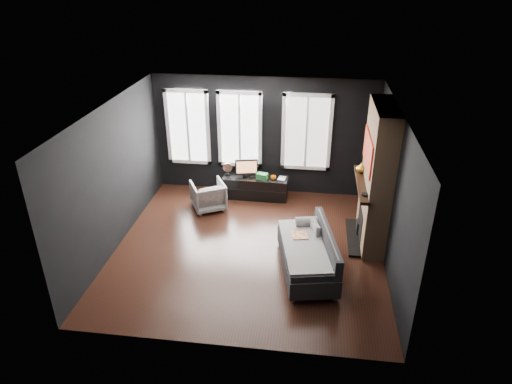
# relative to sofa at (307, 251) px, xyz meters

# --- Properties ---
(floor) EXTENTS (5.00, 5.00, 0.00)m
(floor) POSITION_rel_sofa_xyz_m (-1.10, 0.57, -0.39)
(floor) COLOR black
(floor) RESTS_ON ground
(ceiling) EXTENTS (5.00, 5.00, 0.00)m
(ceiling) POSITION_rel_sofa_xyz_m (-1.10, 0.57, 2.31)
(ceiling) COLOR white
(ceiling) RESTS_ON ground
(wall_back) EXTENTS (5.00, 0.02, 2.70)m
(wall_back) POSITION_rel_sofa_xyz_m (-1.10, 3.07, 0.96)
(wall_back) COLOR black
(wall_back) RESTS_ON ground
(wall_left) EXTENTS (0.02, 5.00, 2.70)m
(wall_left) POSITION_rel_sofa_xyz_m (-3.60, 0.57, 0.96)
(wall_left) COLOR black
(wall_left) RESTS_ON ground
(wall_right) EXTENTS (0.02, 5.00, 2.70)m
(wall_right) POSITION_rel_sofa_xyz_m (1.40, 0.57, 0.96)
(wall_right) COLOR black
(wall_right) RESTS_ON ground
(windows) EXTENTS (4.00, 0.16, 1.76)m
(windows) POSITION_rel_sofa_xyz_m (-1.55, 3.03, 1.99)
(windows) COLOR white
(windows) RESTS_ON wall_back
(fireplace) EXTENTS (0.70, 1.62, 2.70)m
(fireplace) POSITION_rel_sofa_xyz_m (1.20, 1.17, 0.96)
(fireplace) COLOR #93724C
(fireplace) RESTS_ON floor
(sofa) EXTENTS (1.25, 1.97, 0.79)m
(sofa) POSITION_rel_sofa_xyz_m (0.00, 0.00, 0.00)
(sofa) COLOR black
(sofa) RESTS_ON floor
(stripe_pillow) EXTENTS (0.18, 0.34, 0.34)m
(stripe_pillow) POSITION_rel_sofa_xyz_m (0.13, 0.40, 0.17)
(stripe_pillow) COLOR gray
(stripe_pillow) RESTS_ON sofa
(armchair) EXTENTS (0.89, 0.87, 0.69)m
(armchair) POSITION_rel_sofa_xyz_m (-2.20, 2.00, -0.05)
(armchair) COLOR silver
(armchair) RESTS_ON floor
(media_console) EXTENTS (1.48, 0.48, 0.50)m
(media_console) POSITION_rel_sofa_xyz_m (-1.25, 2.67, -0.14)
(media_console) COLOR black
(media_console) RESTS_ON floor
(monitor) EXTENTS (0.54, 0.22, 0.47)m
(monitor) POSITION_rel_sofa_xyz_m (-1.46, 2.70, 0.35)
(monitor) COLOR black
(monitor) RESTS_ON media_console
(desk_fan) EXTENTS (0.27, 0.27, 0.31)m
(desk_fan) POSITION_rel_sofa_xyz_m (-1.89, 2.71, 0.26)
(desk_fan) COLOR gray
(desk_fan) RESTS_ON media_console
(mug) EXTENTS (0.12, 0.10, 0.11)m
(mug) POSITION_rel_sofa_xyz_m (-0.83, 2.61, 0.17)
(mug) COLOR orange
(mug) RESTS_ON media_console
(book) EXTENTS (0.16, 0.04, 0.22)m
(book) POSITION_rel_sofa_xyz_m (-0.73, 2.68, 0.22)
(book) COLOR #B7B18F
(book) RESTS_ON media_console
(storage_box) EXTENTS (0.27, 0.20, 0.13)m
(storage_box) POSITION_rel_sofa_xyz_m (-1.09, 2.60, 0.18)
(storage_box) COLOR #256A31
(storage_box) RESTS_ON media_console
(mantel_vase) EXTENTS (0.22, 0.22, 0.20)m
(mantel_vase) POSITION_rel_sofa_xyz_m (0.95, 1.62, 0.93)
(mantel_vase) COLOR gold
(mantel_vase) RESTS_ON fireplace
(mantel_clock) EXTENTS (0.15, 0.15, 0.04)m
(mantel_clock) POSITION_rel_sofa_xyz_m (0.95, 0.62, 0.86)
(mantel_clock) COLOR black
(mantel_clock) RESTS_ON fireplace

